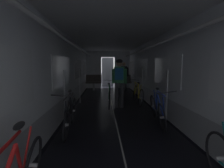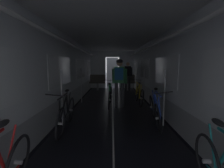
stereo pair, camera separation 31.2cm
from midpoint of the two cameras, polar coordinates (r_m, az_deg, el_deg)
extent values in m
cube|color=black|center=(5.50, -16.19, -9.67)|extent=(0.08, 11.50, 0.01)
cube|color=black|center=(5.59, 13.68, -9.32)|extent=(0.08, 11.50, 0.01)
cube|color=beige|center=(5.36, -1.12, -9.83)|extent=(0.03, 11.27, 0.00)
cube|color=#9EA0A5|center=(5.45, -17.32, -6.64)|extent=(0.12, 11.50, 0.60)
cube|color=silver|center=(5.31, -17.77, 6.35)|extent=(0.12, 11.50, 1.85)
cube|color=white|center=(4.74, -18.68, 4.22)|extent=(0.02, 1.90, 0.80)
cube|color=white|center=(7.55, -12.86, 5.13)|extent=(0.02, 1.90, 0.80)
cube|color=white|center=(10.40, -10.20, 5.53)|extent=(0.02, 1.90, 0.80)
cube|color=yellow|center=(5.26, -17.12, 4.47)|extent=(0.01, 0.20, 0.28)
cylinder|color=white|center=(5.27, -14.33, 12.73)|extent=(0.07, 11.04, 0.07)
cylinder|color=#B7BABF|center=(4.22, -18.14, -4.91)|extent=(0.04, 0.04, 1.40)
cylinder|color=#B7BABF|center=(6.73, -12.46, -0.56)|extent=(0.04, 0.04, 1.40)
cube|color=#9EA0A5|center=(5.55, 14.76, -6.32)|extent=(0.12, 11.50, 0.60)
cube|color=silver|center=(5.41, 15.13, 6.43)|extent=(0.12, 11.50, 1.85)
cube|color=white|center=(4.85, 16.47, 4.34)|extent=(0.02, 1.90, 0.80)
cube|color=white|center=(7.62, 9.19, 5.22)|extent=(0.02, 1.90, 0.80)
cube|color=white|center=(10.45, 5.81, 5.60)|extent=(0.02, 1.90, 0.80)
cube|color=yellow|center=(5.58, 13.82, 4.67)|extent=(0.01, 0.20, 0.28)
cylinder|color=white|center=(5.35, 11.77, 12.70)|extent=(0.07, 11.04, 0.07)
cylinder|color=#B7BABF|center=(4.32, 16.55, -4.58)|extent=(0.04, 0.04, 1.40)
cylinder|color=#B7BABF|center=(6.80, 9.18, -0.42)|extent=(0.04, 0.04, 1.40)
cube|color=silver|center=(10.98, -7.21, 4.97)|extent=(1.00, 0.12, 2.45)
cube|color=silver|center=(11.01, 2.73, 5.02)|extent=(1.00, 0.12, 2.45)
cube|color=silver|center=(10.98, -2.26, 10.37)|extent=(0.90, 0.12, 0.40)
cube|color=#4C4F54|center=(11.66, -2.29, 4.12)|extent=(0.81, 0.04, 2.05)
cube|color=white|center=(5.24, -1.19, 17.50)|extent=(3.14, 11.62, 0.12)
cylinder|color=gray|center=(10.00, -7.27, -0.95)|extent=(0.12, 0.12, 0.44)
cube|color=#47423D|center=(9.97, -7.29, 0.58)|extent=(0.96, 0.44, 0.10)
cube|color=#47423D|center=(10.14, -7.23, 2.10)|extent=(0.96, 0.08, 0.40)
torus|color=gray|center=(10.19, -9.65, 3.21)|extent=(0.14, 0.14, 0.02)
cylinder|color=gray|center=(10.03, 3.04, -0.89)|extent=(0.12, 0.12, 0.44)
cube|color=#47423D|center=(10.00, 3.05, 0.65)|extent=(0.96, 0.44, 0.10)
cube|color=#47423D|center=(10.17, 2.94, 2.16)|extent=(0.96, 0.08, 0.40)
torus|color=gray|center=(10.15, 0.51, 3.29)|extent=(0.14, 0.14, 0.02)
torus|color=black|center=(2.43, -29.38, -23.45)|extent=(0.21, 0.68, 0.67)
cylinder|color=#B2B2B7|center=(2.43, -29.38, -23.45)|extent=(0.10, 0.06, 0.06)
cylinder|color=red|center=(2.10, -33.53, -21.93)|extent=(0.15, 0.33, 0.55)
cylinder|color=red|center=(1.80, -38.69, -17.88)|extent=(0.13, 0.82, 0.04)
cylinder|color=red|center=(2.27, -31.25, -18.89)|extent=(0.08, 0.17, 0.49)
ellipsoid|color=black|center=(2.14, -33.35, -12.01)|extent=(0.12, 0.25, 0.07)
torus|color=black|center=(4.48, -15.29, -8.96)|extent=(0.13, 0.67, 0.67)
cylinder|color=#B2B2B7|center=(4.48, -15.29, -8.96)|extent=(0.10, 0.05, 0.06)
torus|color=black|center=(3.53, -18.11, -13.32)|extent=(0.13, 0.67, 0.67)
cylinder|color=#B2B2B7|center=(3.53, -18.11, -13.32)|extent=(0.10, 0.05, 0.06)
cylinder|color=black|center=(3.76, -17.53, -8.57)|extent=(0.08, 0.54, 0.56)
cylinder|color=black|center=(4.15, -16.37, -7.11)|extent=(0.10, 0.34, 0.55)
cylinder|color=black|center=(3.86, -17.59, -4.18)|extent=(0.07, 0.82, 0.04)
cylinder|color=black|center=(4.36, -15.86, -6.14)|extent=(0.07, 0.17, 0.49)
cylinder|color=black|center=(4.28, -15.76, -10.04)|extent=(0.05, 0.45, 0.07)
cylinder|color=black|center=(3.49, -18.55, -9.41)|extent=(0.08, 0.09, 0.49)
cylinder|color=black|center=(4.07, -16.27, -11.24)|extent=(0.04, 0.17, 0.17)
ellipsoid|color=black|center=(4.27, -16.52, -2.33)|extent=(0.11, 0.24, 0.07)
cylinder|color=black|center=(3.40, -19.41, -3.96)|extent=(0.44, 0.04, 0.07)
torus|color=black|center=(4.89, 12.37, -7.61)|extent=(0.20, 0.68, 0.67)
cylinder|color=#B2B2B7|center=(4.89, 12.37, -7.61)|extent=(0.10, 0.06, 0.06)
torus|color=black|center=(3.92, 14.80, -11.21)|extent=(0.20, 0.68, 0.67)
cylinder|color=#B2B2B7|center=(3.92, 14.80, -11.21)|extent=(0.10, 0.06, 0.06)
cylinder|color=#2342B7|center=(4.17, 14.43, -7.04)|extent=(0.07, 0.55, 0.56)
cylinder|color=#2342B7|center=(4.56, 13.43, -5.84)|extent=(0.15, 0.33, 0.55)
cylinder|color=#2342B7|center=(4.27, 14.63, -3.13)|extent=(0.13, 0.82, 0.04)
cylinder|color=#2342B7|center=(4.77, 12.99, -5.01)|extent=(0.08, 0.17, 0.49)
cylinder|color=#2342B7|center=(4.68, 12.77, -8.54)|extent=(0.08, 0.45, 0.07)
cylinder|color=#2342B7|center=(3.89, 15.31, -7.69)|extent=(0.11, 0.08, 0.49)
cylinder|color=black|center=(4.47, 13.21, -9.56)|extent=(0.05, 0.17, 0.17)
ellipsoid|color=black|center=(4.68, 13.71, -1.53)|extent=(0.12, 0.25, 0.07)
cylinder|color=black|center=(3.82, 16.25, -2.81)|extent=(0.44, 0.07, 0.09)
torus|color=black|center=(2.59, 30.31, -21.47)|extent=(0.16, 0.67, 0.67)
cylinder|color=#B2B2B7|center=(2.59, 30.31, -21.47)|extent=(0.10, 0.06, 0.06)
torus|color=black|center=(6.05, 8.56, -4.80)|extent=(0.12, 0.67, 0.67)
cylinder|color=#B2B2B7|center=(6.05, 8.56, -4.80)|extent=(0.10, 0.05, 0.06)
torus|color=black|center=(7.03, 6.84, -3.18)|extent=(0.12, 0.67, 0.67)
cylinder|color=#B2B2B7|center=(7.03, 6.84, -3.18)|extent=(0.10, 0.05, 0.06)
cylinder|color=yellow|center=(6.68, 7.12, -1.79)|extent=(0.11, 0.54, 0.56)
cylinder|color=yellow|center=(6.29, 7.80, -2.33)|extent=(0.10, 0.34, 0.55)
cylinder|color=yellow|center=(6.49, 7.13, 0.30)|extent=(0.04, 0.82, 0.04)
cylinder|color=yellow|center=(6.06, 8.19, -2.45)|extent=(0.08, 0.16, 0.49)
cylinder|color=yellow|center=(6.27, 8.15, -4.60)|extent=(0.03, 0.45, 0.07)
cylinder|color=yellow|center=(6.96, 6.68, -1.28)|extent=(0.09, 0.09, 0.49)
cylinder|color=black|center=(6.49, 7.77, -4.42)|extent=(0.03, 0.17, 0.17)
ellipsoid|color=black|center=(6.07, 7.81, 0.42)|extent=(0.10, 0.24, 0.07)
cylinder|color=black|center=(6.93, 6.36, 1.53)|extent=(0.44, 0.03, 0.08)
cylinder|color=#2D2D33|center=(5.86, 0.02, -3.92)|extent=(0.13, 0.13, 0.90)
cylinder|color=#2D2D33|center=(5.85, 1.98, -3.94)|extent=(0.13, 0.13, 0.90)
cube|color=#337F47|center=(5.77, 1.01, 3.22)|extent=(0.39, 0.27, 0.56)
cylinder|color=#337F47|center=(5.81, -1.14, 2.75)|extent=(0.12, 0.21, 0.53)
cylinder|color=#337F47|center=(5.78, 3.21, 2.72)|extent=(0.12, 0.21, 0.53)
sphere|color=tan|center=(5.76, 1.02, 7.20)|extent=(0.21, 0.21, 0.21)
ellipsoid|color=black|center=(5.76, 1.02, 7.89)|extent=(0.28, 0.31, 0.16)
cube|color=#1E5693|center=(5.60, 0.90, 3.53)|extent=(0.30, 0.20, 0.40)
torus|color=black|center=(5.61, -2.49, -5.60)|extent=(0.10, 0.67, 0.67)
cylinder|color=#B2B2B7|center=(5.61, -2.49, -5.60)|extent=(0.09, 0.05, 0.05)
torus|color=black|center=(6.61, -2.16, -3.74)|extent=(0.10, 0.67, 0.67)
cylinder|color=#B2B2B7|center=(6.61, -2.16, -3.74)|extent=(0.09, 0.05, 0.05)
cylinder|color=#1E8438|center=(6.26, -2.35, -2.28)|extent=(0.04, 0.54, 0.56)
cylinder|color=#1E8438|center=(5.86, -2.49, -2.89)|extent=(0.07, 0.34, 0.55)
cylinder|color=#1E8438|center=(6.07, -2.52, -0.03)|extent=(0.08, 0.82, 0.04)
cylinder|color=#1E8438|center=(5.63, -2.58, -3.04)|extent=(0.04, 0.17, 0.49)
cylinder|color=#1E8438|center=(5.83, -2.40, -5.35)|extent=(0.05, 0.45, 0.07)
cylinder|color=#1E8438|center=(6.54, -2.27, -1.70)|extent=(0.05, 0.09, 0.49)
cylinder|color=black|center=(6.06, -2.31, -5.12)|extent=(0.03, 0.17, 0.17)
ellipsoid|color=black|center=(5.64, -2.71, 0.07)|extent=(0.10, 0.24, 0.06)
cylinder|color=black|center=(6.52, -2.41, 1.30)|extent=(0.44, 0.05, 0.04)
cylinder|color=#2D2D33|center=(9.72, 3.83, 0.23)|extent=(0.13, 0.13, 0.90)
cylinder|color=#2D2D33|center=(9.70, 2.65, 0.23)|extent=(0.13, 0.13, 0.90)
cube|color=black|center=(9.66, 3.27, 4.54)|extent=(0.36, 0.22, 0.56)
cylinder|color=black|center=(9.67, 4.58, 4.24)|extent=(0.09, 0.20, 0.53)
cylinder|color=black|center=(9.62, 1.97, 4.24)|extent=(0.09, 0.20, 0.53)
sphere|color=tan|center=(9.65, 3.28, 6.91)|extent=(0.21, 0.21, 0.21)
camera|label=1|loc=(0.16, -91.46, -0.17)|focal=26.29mm
camera|label=2|loc=(0.16, 88.54, 0.17)|focal=26.29mm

